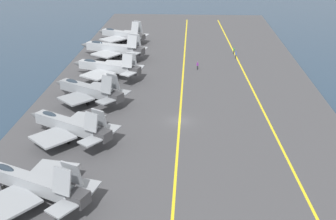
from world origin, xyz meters
TOP-DOWN VIEW (x-y plane):
  - ground_plane at (0.00, 0.00)m, footprint 2000.00×2000.00m
  - carrier_deck at (0.00, 0.00)m, footprint 181.78×53.62m
  - deck_stripe_foul_line at (0.00, -14.75)m, footprint 163.40×8.75m
  - deck_stripe_centerline at (0.00, 0.00)m, footprint 163.60×0.36m
  - parked_jet_second at (-23.06, 16.45)m, footprint 12.86×16.30m
  - parked_jet_third at (-7.50, 16.38)m, footprint 12.73×15.61m
  - parked_jet_fourth at (7.09, 16.88)m, footprint 12.48×15.57m
  - parked_jet_fifth at (20.11, 15.96)m, footprint 13.52×16.04m
  - parked_jet_sixth at (35.07, 17.43)m, footprint 12.45×17.34m
  - parked_jet_seventh at (50.20, 17.59)m, footprint 14.01×15.23m
  - crew_blue_vest at (36.37, -12.50)m, footprint 0.40×0.29m
  - crew_purple_vest at (27.27, -3.15)m, footprint 0.46×0.45m
  - crew_green_vest at (40.12, -12.36)m, footprint 0.44×0.36m

SIDE VIEW (x-z plane):
  - ground_plane at x=0.00m, z-range 0.00..0.00m
  - carrier_deck at x=0.00m, z-range 0.00..0.40m
  - deck_stripe_foul_line at x=0.00m, z-range 0.40..0.41m
  - deck_stripe_centerline at x=0.00m, z-range 0.40..0.41m
  - crew_green_vest at x=40.12m, z-range 0.49..2.25m
  - crew_blue_vest at x=36.37m, z-range 0.49..2.29m
  - crew_purple_vest at x=27.27m, z-range 0.49..2.35m
  - parked_jet_seventh at x=50.20m, z-range -0.51..5.85m
  - parked_jet_third at x=-7.50m, z-range -0.19..5.72m
  - parked_jet_fourth at x=7.09m, z-range -0.34..5.95m
  - parked_jet_second at x=-23.06m, z-range -0.27..6.05m
  - parked_jet_sixth at x=35.07m, z-range -0.27..6.12m
  - parked_jet_fifth at x=20.11m, z-range -0.11..6.02m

